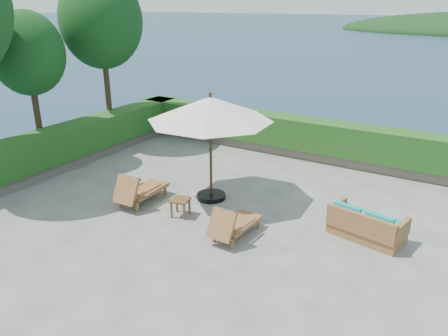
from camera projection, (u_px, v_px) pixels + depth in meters
The scene contains 14 objects.
ground at pixel (197, 217), 10.88m from camera, with size 12.00×12.00×0.00m, color gray.
foundation at pixel (199, 270), 11.44m from camera, with size 12.00×12.00×3.00m, color #564E44.
ocean at pixel (200, 314), 11.95m from camera, with size 600.00×600.00×0.00m, color #152A41.
planter_wall_far at pixel (287, 149), 15.31m from camera, with size 12.00×0.60×0.36m, color slate.
planter_wall_left at pixel (48, 169), 13.51m from camera, with size 0.60×12.00×0.36m, color slate.
hedge_far at pixel (288, 131), 15.07m from camera, with size 12.40×0.90×1.00m, color #1B4212.
hedge_left at pixel (44, 148), 13.27m from camera, with size 0.90×12.40×1.00m, color #1B4212.
tree_mid at pixel (28, 54), 13.10m from camera, with size 2.20×2.20×4.83m.
tree_far at pixel (101, 21), 14.76m from camera, with size 2.80×2.80×6.03m.
patio_umbrella at pixel (210, 110), 11.04m from camera, with size 4.11×4.11×2.91m.
lounge_left at pixel (139, 190), 11.48m from camera, with size 0.75×1.61×0.92m.
lounge_right at pixel (233, 224), 9.80m from camera, with size 0.72×1.50×0.84m.
side_table at pixel (180, 202), 10.80m from camera, with size 0.52×0.52×0.46m.
wicker_loveseat at pixel (366, 226), 9.79m from camera, with size 1.76×1.13×0.80m.
Camera 1 is at (5.58, -8.00, 5.02)m, focal length 35.00 mm.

